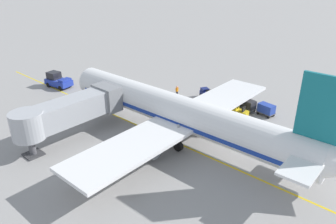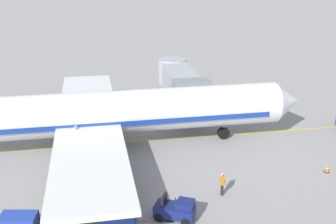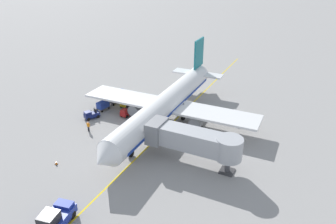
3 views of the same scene
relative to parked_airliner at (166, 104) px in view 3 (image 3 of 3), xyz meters
The scene contains 13 objects.
ground_plane 3.48m from the parked_airliner, 142.32° to the right, with size 400.00×400.00×0.00m, color gray.
gate_lead_in_line 3.48m from the parked_airliner, 142.32° to the right, with size 0.24×80.00×0.01m, color gold.
parked_airliner is the anchor object (origin of this frame).
jet_bridge 12.28m from the parked_airliner, 132.60° to the left, with size 12.76×3.50×4.98m.
pushback_tractor 25.73m from the parked_airliner, 90.43° to the left, with size 2.93×4.72×2.40m.
baggage_tug_lead 7.58m from the parked_airliner, ahead, with size 1.47×2.59×1.62m.
baggage_tug_trailing 9.98m from the parked_airliner, 12.74° to the right, with size 1.48×2.60×1.62m.
baggage_tug_spare 13.00m from the parked_airliner, 21.31° to the left, with size 2.21×2.77×1.62m.
baggage_cart_front 12.39m from the parked_airliner, ahead, with size 1.66×2.97×1.58m.
baggage_cart_second_in_train 12.34m from the parked_airliner, 10.11° to the right, with size 1.66×2.97×1.58m.
baggage_cart_third_in_train 13.32m from the parked_airliner, 21.06° to the right, with size 1.66×2.97×1.58m.
ground_crew_wing_walker 12.86m from the parked_airliner, 41.45° to the left, with size 0.73×0.26×1.69m.
safety_cone_nose_left 19.24m from the parked_airliner, 66.33° to the left, with size 0.36×0.36×0.59m.
Camera 3 is at (-19.93, 43.24, 24.85)m, focal length 34.27 mm.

